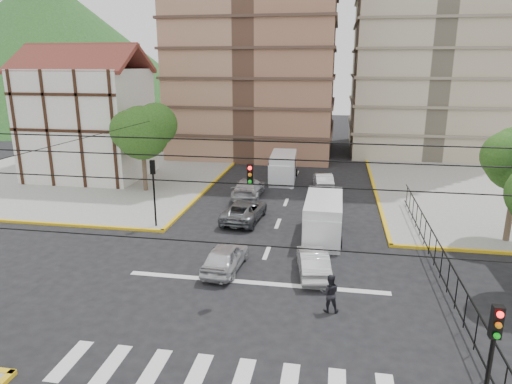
% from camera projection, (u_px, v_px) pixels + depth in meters
% --- Properties ---
extents(ground, '(160.00, 160.00, 0.00)m').
position_uv_depth(ground, '(251.00, 294.00, 21.35)').
color(ground, black).
rests_on(ground, ground).
extents(sidewalk_nw, '(26.00, 26.00, 0.15)m').
position_uv_depth(sidewalk_nw, '(84.00, 176.00, 43.61)').
color(sidewalk_nw, gray).
rests_on(sidewalk_nw, ground).
extents(crosswalk_stripes, '(12.00, 2.40, 0.01)m').
position_uv_depth(crosswalk_stripes, '(219.00, 378.00, 15.66)').
color(crosswalk_stripes, silver).
rests_on(crosswalk_stripes, ground).
extents(stop_line, '(13.00, 0.40, 0.01)m').
position_uv_depth(stop_line, '(255.00, 283.00, 22.49)').
color(stop_line, silver).
rests_on(stop_line, ground).
extents(tudor_building, '(10.80, 8.05, 12.23)m').
position_uv_depth(tudor_building, '(88.00, 122.00, 42.04)').
color(tudor_building, silver).
rests_on(tudor_building, ground).
extents(distant_hill, '(70.00, 70.00, 28.00)m').
position_uv_depth(distant_hill, '(49.00, 46.00, 93.06)').
color(distant_hill, '#194717').
rests_on(distant_hill, ground).
extents(park_fence, '(0.10, 22.50, 1.66)m').
position_uv_depth(park_fence, '(433.00, 268.00, 24.13)').
color(park_fence, black).
rests_on(park_fence, ground).
extents(tree_tudor, '(5.39, 4.40, 7.43)m').
position_uv_depth(tree_tudor, '(143.00, 130.00, 37.10)').
color(tree_tudor, '#473828').
rests_on(tree_tudor, ground).
extents(traffic_light_se, '(0.28, 0.22, 4.40)m').
position_uv_depth(traffic_light_se, '(491.00, 356.00, 11.82)').
color(traffic_light_se, black).
rests_on(traffic_light_se, ground).
extents(traffic_light_nw, '(0.28, 0.22, 4.40)m').
position_uv_depth(traffic_light_nw, '(153.00, 182.00, 29.20)').
color(traffic_light_nw, black).
rests_on(traffic_light_nw, ground).
extents(traffic_light_hanging, '(18.00, 9.12, 0.92)m').
position_uv_depth(traffic_light_hanging, '(241.00, 183.00, 17.82)').
color(traffic_light_hanging, black).
rests_on(traffic_light_hanging, ground).
extents(van_right_lane, '(2.33, 5.60, 2.52)m').
position_uv_depth(van_right_lane, '(323.00, 220.00, 27.87)').
color(van_right_lane, silver).
rests_on(van_right_lane, ground).
extents(van_left_lane, '(2.49, 5.70, 2.52)m').
position_uv_depth(van_left_lane, '(283.00, 168.00, 41.61)').
color(van_left_lane, silver).
rests_on(van_left_lane, ground).
extents(car_silver_front_left, '(1.97, 4.30, 1.43)m').
position_uv_depth(car_silver_front_left, '(225.00, 257.00, 23.76)').
color(car_silver_front_left, silver).
rests_on(car_silver_front_left, ground).
extents(car_white_front_right, '(2.05, 4.26, 1.35)m').
position_uv_depth(car_white_front_right, '(313.00, 262.00, 23.24)').
color(car_white_front_right, silver).
rests_on(car_white_front_right, ground).
extents(car_grey_mid_left, '(2.72, 5.25, 1.41)m').
position_uv_depth(car_grey_mid_left, '(244.00, 211.00, 31.30)').
color(car_grey_mid_left, slate).
rests_on(car_grey_mid_left, ground).
extents(car_silver_rear_left, '(2.22, 5.31, 1.53)m').
position_uv_depth(car_silver_rear_left, '(249.00, 188.00, 36.80)').
color(car_silver_rear_left, '#AEAEB3').
rests_on(car_silver_rear_left, ground).
extents(car_darkgrey_mid_right, '(1.92, 4.18, 1.39)m').
position_uv_depth(car_darkgrey_mid_right, '(327.00, 196.00, 34.92)').
color(car_darkgrey_mid_right, '#262628').
rests_on(car_darkgrey_mid_right, ground).
extents(car_white_rear_right, '(2.01, 4.35, 1.38)m').
position_uv_depth(car_white_rear_right, '(323.00, 181.00, 39.38)').
color(car_white_rear_right, white).
rests_on(car_white_rear_right, ground).
extents(pedestrian_crosswalk, '(0.89, 0.71, 1.73)m').
position_uv_depth(pedestrian_crosswalk, '(330.00, 293.00, 19.68)').
color(pedestrian_crosswalk, black).
rests_on(pedestrian_crosswalk, ground).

